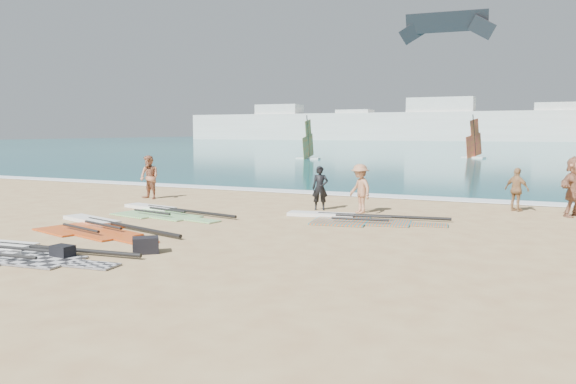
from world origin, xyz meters
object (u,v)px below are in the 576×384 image
at_px(rig_orange, 350,219).
at_px(rig_red, 97,227).
at_px(beachgoer_left, 149,177).
at_px(rig_grey, 14,252).
at_px(gear_bag_near, 146,245).
at_px(beachgoer_mid, 360,189).
at_px(beachgoer_right, 575,187).
at_px(person_wetsuit, 320,188).
at_px(gear_bag_far, 63,252).
at_px(beachgoer_back, 517,190).
at_px(rig_green, 160,212).

bearing_deg(rig_orange, rig_red, -152.12).
bearing_deg(beachgoer_left, rig_grey, -57.84).
distance_m(gear_bag_near, beachgoer_mid, 8.66).
xyz_separation_m(rig_orange, beachgoer_right, (6.51, 3.80, 0.95)).
bearing_deg(person_wetsuit, rig_grey, -130.95).
bearing_deg(gear_bag_far, beachgoer_back, 54.10).
height_order(rig_green, beachgoer_right, beachgoer_right).
relative_size(beachgoer_mid, beachgoer_right, 0.85).
xyz_separation_m(rig_green, person_wetsuit, (4.74, 3.05, 0.74)).
relative_size(rig_green, beachgoer_right, 2.61).
height_order(rig_red, person_wetsuit, person_wetsuit).
xyz_separation_m(rig_red, beachgoer_right, (12.75, 8.35, 0.95)).
distance_m(person_wetsuit, beachgoer_back, 6.94).
bearing_deg(rig_grey, gear_bag_near, 21.13).
bearing_deg(rig_green, rig_orange, 23.29).
bearing_deg(gear_bag_near, person_wetsuit, 82.86).
height_order(beachgoer_left, beachgoer_mid, beachgoer_left).
height_order(rig_red, beachgoer_left, beachgoer_left).
xyz_separation_m(beachgoer_mid, beachgoer_back, (4.90, 2.74, -0.08)).
distance_m(rig_green, beachgoer_left, 4.37).
relative_size(rig_green, rig_orange, 0.98).
height_order(rig_grey, beachgoer_back, beachgoer_back).
relative_size(beachgoer_mid, beachgoer_back, 1.10).
height_order(rig_green, beachgoer_back, beachgoer_back).
relative_size(rig_orange, person_wetsuit, 3.37).
height_order(rig_red, beachgoer_right, beachgoer_right).
distance_m(gear_bag_near, beachgoer_right, 13.98).
relative_size(rig_orange, beachgoer_mid, 3.13).
distance_m(rig_green, beachgoer_back, 12.54).
xyz_separation_m(rig_grey, beachgoer_left, (-3.94, 9.82, 0.86)).
bearing_deg(gear_bag_far, rig_green, 109.81).
bearing_deg(rig_orange, person_wetsuit, 126.22).
xyz_separation_m(gear_bag_far, beachgoer_left, (-5.29, 9.66, 0.76)).
xyz_separation_m(rig_grey, rig_red, (-0.78, 3.44, 0.00)).
bearing_deg(beachgoer_right, gear_bag_far, 172.77).
relative_size(person_wetsuit, beachgoer_back, 1.02).
bearing_deg(rig_red, gear_bag_near, -14.91).
bearing_deg(beachgoer_back, rig_grey, 79.07).
bearing_deg(beachgoer_right, rig_green, 146.62).
xyz_separation_m(rig_orange, gear_bag_near, (-2.76, -6.63, 0.14)).
xyz_separation_m(person_wetsuit, beachgoer_left, (-7.68, 0.07, 0.12)).
xyz_separation_m(gear_bag_near, beachgoer_left, (-6.63, 8.45, 0.72)).
bearing_deg(person_wetsuit, beachgoer_back, 2.10).
distance_m(beachgoer_back, beachgoer_right, 1.89).
bearing_deg(gear_bag_far, gear_bag_near, 41.92).
height_order(rig_green, gear_bag_near, gear_bag_near).
distance_m(rig_green, person_wetsuit, 5.69).
bearing_deg(rig_grey, beachgoer_left, 106.18).
distance_m(gear_bag_near, person_wetsuit, 8.47).
bearing_deg(rig_orange, gear_bag_near, -120.88).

